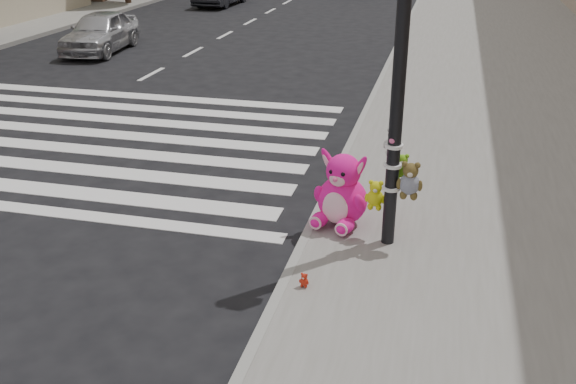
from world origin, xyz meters
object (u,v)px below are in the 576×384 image
(car_silver_far, at_px, (100,32))
(signal_pole, at_px, (398,123))
(red_teddy, at_px, (304,280))
(pink_bunny, at_px, (342,195))

(car_silver_far, bearing_deg, signal_pole, -52.68)
(signal_pole, relative_size, red_teddy, 22.79)
(pink_bunny, bearing_deg, signal_pole, -11.66)
(pink_bunny, height_order, red_teddy, pink_bunny)
(signal_pole, height_order, pink_bunny, signal_pole)
(signal_pole, bearing_deg, pink_bunny, 152.49)
(car_silver_far, bearing_deg, pink_bunny, -53.76)
(red_teddy, relative_size, car_silver_far, 0.05)
(signal_pole, bearing_deg, car_silver_far, 133.00)
(signal_pole, distance_m, pink_bunny, 1.40)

